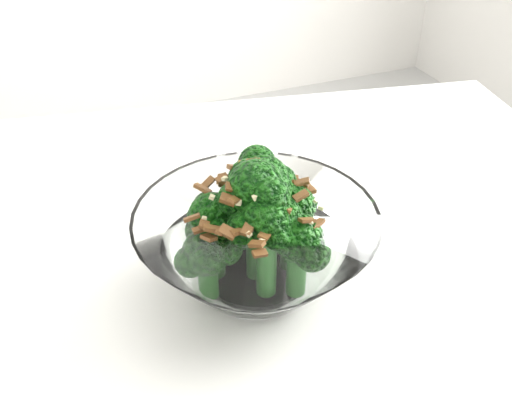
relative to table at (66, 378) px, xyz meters
name	(u,v)px	position (x,y,z in m)	size (l,w,h in m)	color
table	(66,378)	(0.00, 0.00, 0.00)	(1.33, 1.01, 0.75)	white
broccoli_dish	(257,241)	(0.18, -0.01, 0.12)	(0.21, 0.21, 0.13)	white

